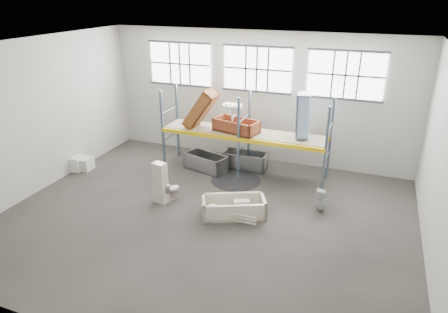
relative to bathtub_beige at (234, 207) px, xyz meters
The scene contains 34 objects.
floor 0.90m from the bathtub_beige, 150.31° to the right, with size 12.00×10.00×0.10m, color #4D4741.
ceiling 4.85m from the bathtub_beige, 150.31° to the right, with size 12.00×10.00×0.10m, color silver.
wall_back 5.19m from the bathtub_beige, 98.94° to the left, with size 12.00×0.10×5.00m, color #B6B3A8.
wall_front 5.95m from the bathtub_beige, 97.60° to the right, with size 12.00×0.10×5.00m, color #AAA79D.
wall_left 7.15m from the bathtub_beige, behind, with size 0.10×10.00×5.00m, color #A09E93.
wall_right 5.78m from the bathtub_beige, ahead, with size 0.10×10.00×5.00m, color #9F9D92.
window_left 6.85m from the bathtub_beige, 130.97° to the left, with size 2.60×0.04×1.60m, color white.
window_mid 5.66m from the bathtub_beige, 99.16° to the left, with size 2.60×0.04×1.60m, color white.
window_right 6.13m from the bathtub_beige, 61.36° to the left, with size 2.60×0.04×1.60m, color white.
rack_upright_la 4.64m from the bathtub_beige, 146.33° to the left, with size 0.08×0.08×3.00m, color slate.
rack_upright_lb 5.38m from the bathtub_beige, 135.35° to the left, with size 0.08×0.08×3.00m, color slate.
rack_upright_ma 2.86m from the bathtub_beige, 106.36° to the left, with size 0.08×0.08×3.00m, color slate.
rack_upright_mb 3.95m from the bathtub_beige, 101.20° to the left, with size 0.08×0.08×3.00m, color slate.
rack_upright_ra 3.58m from the bathtub_beige, 47.57° to the left, with size 0.08×0.08×3.00m, color slate.
rack_upright_rb 4.50m from the bathtub_beige, 58.35° to the left, with size 0.08×0.08×3.00m, color slate.
rack_beam_front 2.86m from the bathtub_beige, 106.36° to the left, with size 6.00×0.10×0.14m, color yellow.
rack_beam_back 3.95m from the bathtub_beige, 101.20° to the left, with size 6.00×0.10×0.14m, color yellow.
shelf_deck 3.43m from the bathtub_beige, 103.30° to the left, with size 5.90×1.10×0.03m, color gray.
wet_patch 2.41m from the bathtub_beige, 107.70° to the left, with size 1.80×1.80×0.00m, color black.
bathtub_beige is the anchor object (origin of this frame).
cistern_spare 0.24m from the bathtub_beige, 21.78° to the left, with size 0.46×0.22×0.44m, color beige.
sink_in_tub 0.41m from the bathtub_beige, behind, with size 0.40×0.40×0.14m, color silver.
toilet_beige 2.26m from the bathtub_beige, behind, with size 0.38×0.66×0.67m, color silver.
cistern_tall 2.49m from the bathtub_beige, behind, with size 0.44×0.29×1.37m, color #C1B4A2.
toilet_white 2.72m from the bathtub_beige, 26.58° to the left, with size 0.33×0.34×0.73m, color silver.
steel_tub_left 3.51m from the bathtub_beige, 127.13° to the left, with size 1.62×0.76×0.59m, color #9FA2A7, non-canonical shape.
steel_tub_right 3.61m from the bathtub_beige, 102.76° to the left, with size 1.65×0.77×0.61m, color #9C9FA3, non-canonical shape.
rust_tub_flat 3.52m from the bathtub_beige, 108.28° to the left, with size 1.62×0.76×0.46m, color #974426, non-canonical shape.
rust_tub_tilted 4.28m from the bathtub_beige, 128.70° to the left, with size 1.57×0.74×0.44m, color #995225, non-canonical shape.
sink_on_shelf 3.47m from the bathtub_beige, 111.08° to the left, with size 0.70×0.54×0.62m, color silver.
blue_tub_upright 4.07m from the bathtub_beige, 67.48° to the left, with size 1.52×0.71×0.43m, color #8EAAD2, non-canonical shape.
bucket 0.66m from the bathtub_beige, 149.21° to the right, with size 0.31×0.31×0.37m, color silver.
carton_near 6.84m from the bathtub_beige, behind, with size 0.65×0.56×0.56m, color white.
carton_far 6.54m from the bathtub_beige, 169.97° to the left, with size 0.56×0.56×0.47m, color silver.
Camera 1 is at (4.27, -9.61, 6.36)m, focal length 32.29 mm.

